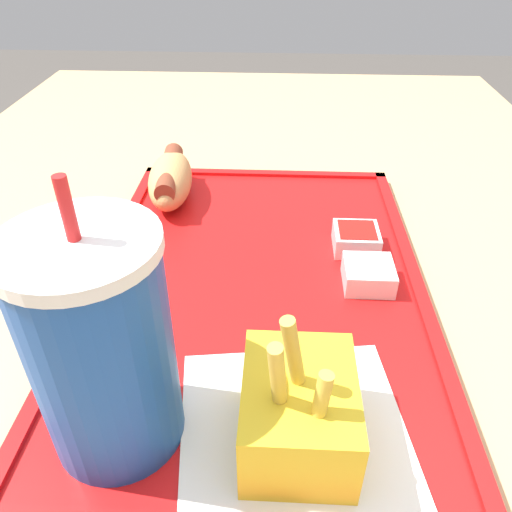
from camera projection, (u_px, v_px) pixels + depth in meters
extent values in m
cube|color=tan|center=(246.00, 465.00, 0.72)|extent=(1.40, 0.91, 0.73)
cube|color=red|center=(256.00, 286.00, 0.47)|extent=(0.47, 0.31, 0.01)
cube|color=red|center=(418.00, 285.00, 0.46)|extent=(0.47, 0.01, 0.00)
cube|color=red|center=(99.00, 275.00, 0.47)|extent=(0.47, 0.01, 0.00)
cube|color=red|center=(265.00, 173.00, 0.65)|extent=(0.01, 0.31, 0.00)
cube|color=white|center=(297.00, 452.00, 0.32)|extent=(0.20, 0.17, 0.00)
cylinder|color=#194CA5|center=(103.00, 353.00, 0.30)|extent=(0.08, 0.08, 0.15)
cylinder|color=white|center=(76.00, 246.00, 0.25)|extent=(0.09, 0.09, 0.01)
cylinder|color=red|center=(67.00, 209.00, 0.24)|extent=(0.01, 0.01, 0.03)
ellipsoid|color=tan|center=(171.00, 180.00, 0.59)|extent=(0.13, 0.06, 0.05)
cylinder|color=brown|center=(170.00, 171.00, 0.58)|extent=(0.12, 0.03, 0.02)
cube|color=gold|center=(298.00, 413.00, 0.32)|extent=(0.09, 0.07, 0.06)
cylinder|color=gold|center=(279.00, 388.00, 0.28)|extent=(0.02, 0.02, 0.07)
cylinder|color=gold|center=(319.00, 412.00, 0.28)|extent=(0.01, 0.02, 0.06)
cylinder|color=gold|center=(296.00, 370.00, 0.30)|extent=(0.02, 0.03, 0.09)
cube|color=silver|center=(368.00, 275.00, 0.46)|extent=(0.05, 0.05, 0.02)
cube|color=white|center=(370.00, 266.00, 0.46)|extent=(0.04, 0.04, 0.00)
cube|color=silver|center=(356.00, 239.00, 0.51)|extent=(0.05, 0.05, 0.02)
cube|color=#B21914|center=(357.00, 231.00, 0.50)|extent=(0.04, 0.04, 0.00)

